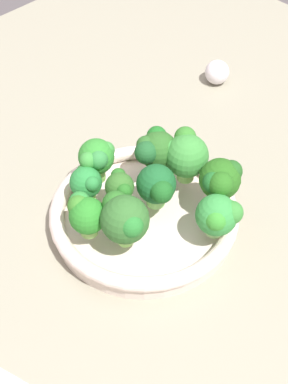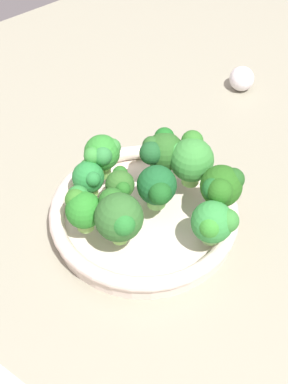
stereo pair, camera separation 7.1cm
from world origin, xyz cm
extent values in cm
cube|color=gray|center=(0.00, 0.00, -1.25)|extent=(130.00, 130.00, 2.50)
cylinder|color=beige|center=(1.95, 2.29, 0.87)|extent=(26.00, 26.00, 1.73)
torus|color=silver|center=(1.95, 2.29, 2.79)|extent=(27.08, 27.08, 2.12)
cylinder|color=#8EC55E|center=(3.87, 10.89, 4.77)|extent=(2.36, 2.36, 1.85)
sphere|color=#2B8428|center=(3.87, 10.89, 7.33)|extent=(5.03, 5.03, 5.03)
sphere|color=#2F8B38|center=(5.87, 10.46, 8.07)|extent=(2.98, 2.98, 2.98)
sphere|color=#387E28|center=(5.34, 11.09, 8.26)|extent=(3.00, 3.00, 3.00)
cylinder|color=#96CF5D|center=(4.36, 4.60, 5.18)|extent=(2.26, 2.26, 2.66)
sphere|color=#326827|center=(4.36, 4.60, 7.83)|extent=(4.06, 4.06, 4.06)
sphere|color=#246820|center=(2.90, 5.16, 8.51)|extent=(2.14, 2.14, 2.14)
sphere|color=#286821|center=(5.54, 3.67, 8.48)|extent=(2.15, 2.15, 2.15)
cylinder|color=#92D961|center=(-0.71, 8.46, 5.04)|extent=(2.18, 2.18, 2.37)
sphere|color=#30682B|center=(-0.71, 8.46, 8.32)|extent=(6.46, 6.46, 6.46)
sphere|color=#296A23|center=(1.69, 7.81, 8.93)|extent=(3.56, 3.56, 3.56)
sphere|color=#26792D|center=(-2.55, 9.10, 9.22)|extent=(3.19, 3.19, 3.19)
cylinder|color=#82CC66|center=(1.27, 0.59, 4.87)|extent=(2.65, 2.65, 2.03)
sphere|color=#1A5C2A|center=(1.27, 0.59, 7.69)|extent=(5.58, 5.58, 5.58)
sphere|color=#1F6722|center=(-0.23, 1.60, 7.98)|extent=(2.58, 2.58, 2.58)
sphere|color=#1B5B20|center=(-0.71, 1.63, 8.38)|extent=(3.22, 3.22, 3.22)
cylinder|color=#77B24D|center=(5.50, -4.19, 5.06)|extent=(2.23, 2.23, 2.42)
sphere|color=#2B6224|center=(5.50, -4.19, 8.13)|extent=(5.71, 5.71, 5.71)
sphere|color=#1D6A21|center=(6.79, -5.21, 9.38)|extent=(2.99, 2.99, 2.99)
sphere|color=#2A6025|center=(6.55, -2.67, 9.42)|extent=(2.72, 2.72, 2.72)
sphere|color=#1E5829|center=(5.62, -1.86, 9.12)|extent=(3.40, 3.40, 3.40)
cylinder|color=#87C269|center=(-8.10, -1.15, 4.68)|extent=(2.37, 2.37, 1.65)
sphere|color=green|center=(-8.10, -1.15, 7.34)|extent=(5.68, 5.68, 5.68)
sphere|color=#378735|center=(-9.53, -2.36, 8.02)|extent=(3.16, 3.16, 3.16)
sphere|color=green|center=(-8.91, 0.46, 8.08)|extent=(3.16, 3.16, 3.16)
cylinder|color=#81C054|center=(10.73, 3.10, 5.21)|extent=(2.29, 2.29, 2.72)
sphere|color=#318B2F|center=(10.73, 3.10, 8.27)|extent=(5.22, 5.22, 5.22)
sphere|color=#3A8C39|center=(10.19, 1.65, 8.90)|extent=(2.52, 2.52, 2.52)
sphere|color=#32833C|center=(9.30, 3.93, 9.18)|extent=(2.78, 2.78, 2.78)
sphere|color=green|center=(10.11, 5.11, 9.28)|extent=(2.48, 2.48, 2.48)
cylinder|color=#93C15F|center=(-4.74, -5.73, 5.18)|extent=(2.21, 2.21, 2.65)
sphere|color=#27641B|center=(-4.74, -5.73, 8.39)|extent=(5.81, 5.81, 5.81)
sphere|color=#27671C|center=(-6.16, -4.03, 9.65)|extent=(3.47, 3.47, 3.47)
sphere|color=#235B20|center=(-5.38, -7.23, 9.28)|extent=(3.14, 3.14, 3.14)
sphere|color=#1F6627|center=(-5.09, -3.89, 9.34)|extent=(3.10, 3.10, 3.10)
cylinder|color=#82BE5B|center=(1.65, -6.06, 5.05)|extent=(2.54, 2.54, 2.39)
sphere|color=#3B8D39|center=(1.65, -6.06, 8.30)|extent=(6.34, 6.34, 6.34)
sphere|color=#337B29|center=(3.35, -7.51, 9.82)|extent=(3.22, 3.22, 3.22)
sphere|color=#368C38|center=(3.86, -4.82, 8.95)|extent=(2.83, 2.83, 2.83)
cylinder|color=#9ADA67|center=(8.78, 6.90, 4.76)|extent=(2.50, 2.50, 1.82)
sphere|color=#298439|center=(8.78, 6.90, 7.16)|extent=(4.58, 4.58, 4.58)
sphere|color=#297E38|center=(7.18, 7.10, 8.19)|extent=(2.18, 2.18, 2.18)
sphere|color=#337D34|center=(9.81, 6.03, 7.68)|extent=(2.73, 2.73, 2.73)
cube|color=silver|center=(-7.65, 30.11, 0.20)|extent=(17.08, 7.05, 0.40)
sphere|color=silver|center=(16.81, -31.82, 2.25)|extent=(4.50, 4.50, 4.50)
camera|label=1|loc=(-36.91, 41.48, 65.37)|focal=54.76mm
camera|label=2|loc=(-41.60, 36.20, 65.37)|focal=54.76mm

